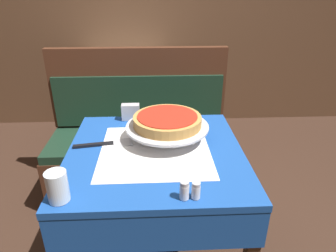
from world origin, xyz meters
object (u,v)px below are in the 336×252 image
at_px(pizza_server, 106,144).
at_px(water_glass_near, 58,186).
at_px(deep_dish_pizza, 168,120).
at_px(salt_shaker, 185,190).
at_px(pizza_pan_stand, 168,127).
at_px(booth_bench, 140,153).
at_px(pepper_shaker, 197,190).
at_px(napkin_holder, 131,112).
at_px(dining_table_front, 156,171).
at_px(condiment_caddy, 115,64).
at_px(dining_table_rear, 124,79).

relative_size(pizza_server, water_glass_near, 2.47).
height_order(deep_dish_pizza, salt_shaker, deep_dish_pizza).
relative_size(pizza_pan_stand, water_glass_near, 3.51).
relative_size(booth_bench, deep_dish_pizza, 3.93).
bearing_deg(booth_bench, salt_shaker, -78.95).
height_order(water_glass_near, salt_shaker, water_glass_near).
distance_m(pepper_shaker, napkin_holder, 0.77).
xyz_separation_m(water_glass_near, salt_shaker, (0.45, -0.01, -0.02)).
bearing_deg(pepper_shaker, pizza_pan_stand, 99.96).
bearing_deg(dining_table_front, condiment_caddy, 103.00).
relative_size(pizza_pan_stand, pepper_shaker, 6.18).
bearing_deg(pizza_server, salt_shaker, -50.66).
xyz_separation_m(dining_table_rear, booth_bench, (0.17, -0.85, -0.34)).
height_order(pizza_server, salt_shaker, salt_shaker).
bearing_deg(napkin_holder, condiment_caddy, 100.64).
bearing_deg(salt_shaker, pizza_pan_stand, 94.85).
bearing_deg(salt_shaker, napkin_holder, 108.26).
bearing_deg(dining_table_rear, pizza_pan_stand, -76.81).
relative_size(dining_table_front, deep_dish_pizza, 2.46).
relative_size(deep_dish_pizza, napkin_holder, 3.32).
relative_size(dining_table_front, condiment_caddy, 4.65).
height_order(deep_dish_pizza, pizza_server, deep_dish_pizza).
relative_size(pizza_pan_stand, pizza_server, 1.42).
height_order(booth_bench, pizza_server, booth_bench).
relative_size(dining_table_front, pizza_pan_stand, 2.01).
bearing_deg(salt_shaker, pizza_server, 129.34).
bearing_deg(condiment_caddy, napkin_holder, -79.36).
height_order(pizza_pan_stand, condiment_caddy, condiment_caddy).
bearing_deg(pizza_server, dining_table_rear, 91.82).
bearing_deg(deep_dish_pizza, pepper_shaker, -80.04).
bearing_deg(napkin_holder, deep_dish_pizza, -52.18).
bearing_deg(pizza_server, pizza_pan_stand, 8.41).
bearing_deg(condiment_caddy, pepper_shaker, -75.26).
xyz_separation_m(water_glass_near, condiment_caddy, (-0.01, 1.89, -0.02)).
bearing_deg(napkin_holder, pizza_pan_stand, -52.18).
height_order(dining_table_front, pizza_server, pizza_server).
xyz_separation_m(salt_shaker, pepper_shaker, (0.04, 0.00, -0.00)).
xyz_separation_m(dining_table_front, booth_bench, (-0.12, 0.75, -0.34)).
bearing_deg(pepper_shaker, deep_dish_pizza, 99.96).
distance_m(deep_dish_pizza, condiment_caddy, 1.50).
bearing_deg(pepper_shaker, napkin_holder, 111.23).
bearing_deg(dining_table_front, pizza_pan_stand, 60.61).
bearing_deg(deep_dish_pizza, dining_table_front, -119.39).
bearing_deg(dining_table_rear, napkin_holder, -82.92).
xyz_separation_m(pizza_pan_stand, salt_shaker, (0.04, -0.46, -0.03)).
distance_m(booth_bench, salt_shaker, 1.23).
bearing_deg(booth_bench, water_glass_near, -101.90).
relative_size(water_glass_near, pepper_shaker, 1.76).
relative_size(pepper_shaker, napkin_holder, 0.66).
bearing_deg(pizza_pan_stand, napkin_holder, 127.82).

